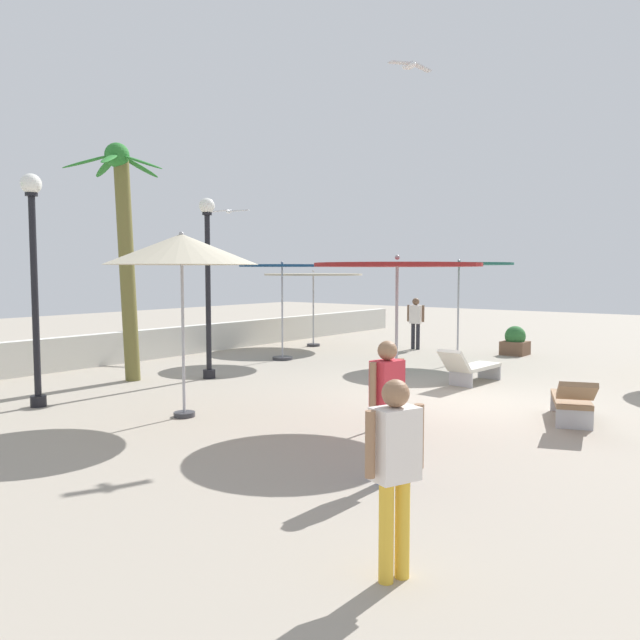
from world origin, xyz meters
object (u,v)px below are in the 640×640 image
patio_umbrella_1 (397,271)px  patio_umbrella_4 (182,250)px  lamp_post_2 (208,271)px  lounge_chair_1 (470,367)px  lamp_post_1 (34,265)px  patio_umbrella_5 (282,273)px  patio_umbrella_0 (459,268)px  planter (515,342)px  guest_1 (416,318)px  patio_umbrella_2 (313,276)px  lounge_chair_0 (572,399)px  guest_2 (395,460)px  seagull_0 (229,211)px  palm_tree_1 (124,238)px  guest_0 (387,397)px  seagull_1 (410,66)px

patio_umbrella_1 → patio_umbrella_4: patio_umbrella_4 is taller
lamp_post_2 → lounge_chair_1: size_ratio=2.13×
lamp_post_2 → lamp_post_1: bearing=177.3°
patio_umbrella_1 → patio_umbrella_5: (4.47, 6.27, -0.06)m
patio_umbrella_0 → planter: 3.48m
patio_umbrella_5 → guest_1: 4.87m
patio_umbrella_1 → guest_1: patio_umbrella_1 is taller
patio_umbrella_2 → patio_umbrella_4: bearing=-154.3°
lamp_post_1 → lounge_chair_0: (4.56, -8.08, -2.16)m
patio_umbrella_5 → guest_1: patio_umbrella_5 is taller
guest_2 → seagull_0: 15.72m
patio_umbrella_5 → palm_tree_1: bearing=174.2°
guest_0 → patio_umbrella_2: bearing=41.5°
patio_umbrella_2 → guest_2: patio_umbrella_2 is taller
patio_umbrella_2 → lounge_chair_1: 8.05m
lounge_chair_0 → seagull_1: seagull_1 is taller
patio_umbrella_4 → guest_1: 10.84m
patio_umbrella_0 → palm_tree_1: bearing=146.2°
patio_umbrella_2 → guest_2: 15.92m
patio_umbrella_0 → seagull_0: (-1.49, 7.01, 1.75)m
patio_umbrella_4 → palm_tree_1: (1.55, 3.70, 0.36)m
lamp_post_2 → lounge_chair_1: (2.92, -5.08, -2.07)m
patio_umbrella_0 → guest_0: bearing=-159.5°
guest_1 → lounge_chair_1: bearing=-140.2°
lamp_post_1 → palm_tree_1: bearing=20.4°
patio_umbrella_0 → planter: (2.67, -0.57, -2.16)m
lamp_post_2 → seagull_1: 6.13m
lamp_post_1 → seagull_1: size_ratio=4.53×
lamp_post_2 → patio_umbrella_0: bearing=-32.1°
guest_1 → planter: 3.08m
lamp_post_2 → seagull_1: bearing=-81.1°
patio_umbrella_4 → lamp_post_1: 2.94m
palm_tree_1 → lounge_chair_0: 9.67m
patio_umbrella_0 → seagull_1: seagull_1 is taller
guest_1 → guest_2: 15.19m
patio_umbrella_2 → patio_umbrella_4: patio_umbrella_4 is taller
patio_umbrella_0 → lamp_post_1: 10.30m
patio_umbrella_5 → patio_umbrella_0: bearing=-61.8°
patio_umbrella_4 → guest_2: bearing=-115.9°
patio_umbrella_0 → patio_umbrella_4: size_ratio=0.89×
lounge_chair_1 → seagull_0: seagull_0 is taller
planter → patio_umbrella_1: bearing=-170.9°
palm_tree_1 → seagull_0: (5.50, 2.33, 1.13)m
patio_umbrella_0 → guest_0: (-9.35, -3.51, -1.54)m
patio_umbrella_0 → patio_umbrella_1: size_ratio=1.02×
guest_2 → seagull_0: bearing=50.1°
palm_tree_1 → seagull_0: size_ratio=4.04×
lounge_chair_0 → guest_2: bearing=-176.3°
patio_umbrella_4 → palm_tree_1: palm_tree_1 is taller
guest_1 → guest_2: (-13.39, -7.18, 0.00)m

